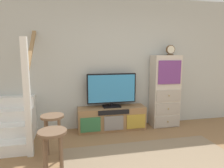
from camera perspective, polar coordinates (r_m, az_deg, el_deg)
The scene contains 8 objects.
back_wall at distance 4.31m, azimuth 3.14°, elevation 5.87°, with size 6.40×0.12×2.70m, color #B2B7B2.
media_console at distance 4.19m, azimuth -0.03°, elevation -9.74°, with size 1.38×0.38×0.48m.
television at distance 4.06m, azimuth -0.10°, elevation -1.54°, with size 1.00×0.22×0.69m.
side_cabinet at distance 4.45m, azimuth 14.81°, elevation -1.97°, with size 0.58×0.38×1.52m.
desk_clock at distance 4.40m, azimuth 16.27°, elevation 9.23°, with size 0.19×0.08×0.21m.
staircase at distance 4.22m, azimuth -27.03°, elevation -8.69°, with size 1.00×1.36×2.20m.
bar_stool_near at distance 2.59m, azimuth -16.47°, elevation -16.01°, with size 0.34×0.34×0.67m.
bar_stool_far at distance 3.17m, azimuth -16.52°, elevation -11.36°, with size 0.34×0.34×0.66m.
Camera 1 is at (-1.13, -1.69, 1.57)m, focal length 32.16 mm.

